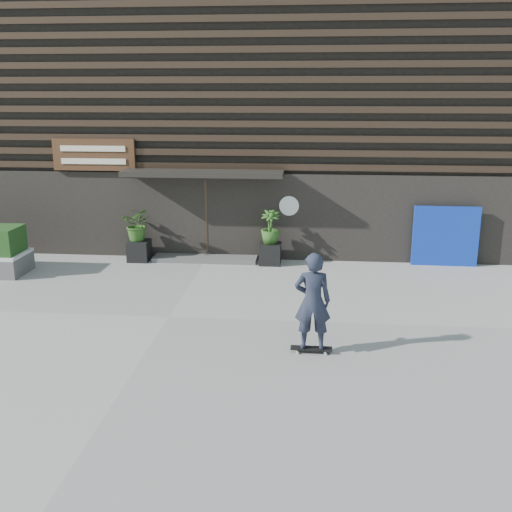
# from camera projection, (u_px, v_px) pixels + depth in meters

# --- Properties ---
(ground) EXTENTS (80.00, 80.00, 0.00)m
(ground) POSITION_uv_depth(u_px,v_px,m) (169.00, 317.00, 13.04)
(ground) COLOR #9F9C97
(ground) RESTS_ON ground
(entrance_step) EXTENTS (3.00, 0.80, 0.12)m
(entrance_step) POSITION_uv_depth(u_px,v_px,m) (205.00, 258.00, 17.44)
(entrance_step) COLOR #4F4F4D
(entrance_step) RESTS_ON ground
(planter_pot_left) EXTENTS (0.60, 0.60, 0.60)m
(planter_pot_left) POSITION_uv_depth(u_px,v_px,m) (139.00, 251.00, 17.35)
(planter_pot_left) COLOR black
(planter_pot_left) RESTS_ON ground
(bamboo_left) EXTENTS (0.86, 0.75, 0.96)m
(bamboo_left) POSITION_uv_depth(u_px,v_px,m) (138.00, 224.00, 17.15)
(bamboo_left) COLOR #2D591E
(bamboo_left) RESTS_ON planter_pot_left
(planter_pot_right) EXTENTS (0.60, 0.60, 0.60)m
(planter_pot_right) POSITION_uv_depth(u_px,v_px,m) (270.00, 254.00, 17.01)
(planter_pot_right) COLOR black
(planter_pot_right) RESTS_ON ground
(bamboo_right) EXTENTS (0.54, 0.54, 0.96)m
(bamboo_right) POSITION_uv_depth(u_px,v_px,m) (270.00, 227.00, 16.81)
(bamboo_right) COLOR #2D591E
(bamboo_right) RESTS_ON planter_pot_right
(blue_tarp) EXTENTS (1.80, 0.15, 1.69)m
(blue_tarp) POSITION_uv_depth(u_px,v_px,m) (446.00, 236.00, 16.73)
(blue_tarp) COLOR #0C2A9F
(blue_tarp) RESTS_ON ground
(building) EXTENTS (18.00, 11.00, 8.00)m
(building) POSITION_uv_depth(u_px,v_px,m) (229.00, 114.00, 21.56)
(building) COLOR black
(building) RESTS_ON ground
(skateboarder) EXTENTS (0.78, 0.46, 1.94)m
(skateboarder) POSITION_uv_depth(u_px,v_px,m) (313.00, 302.00, 10.99)
(skateboarder) COLOR black
(skateboarder) RESTS_ON ground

